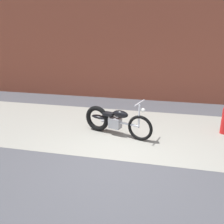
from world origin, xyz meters
The scene contains 4 objects.
ground_plane centered at (0.00, 0.00, 0.00)m, with size 80.00×80.00×0.00m, color #47474C.
sidewalk_slab centered at (0.00, 1.75, 0.00)m, with size 36.00×3.50×0.01m, color gray.
brick_building_wall centered at (0.00, 5.20, 2.92)m, with size 36.00×0.50×5.84m, color brown.
motorcycle_black centered at (-0.39, 1.38, 0.40)m, with size 1.95×0.81×1.03m.
Camera 1 is at (0.96, -4.74, 2.79)m, focal length 39.82 mm.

